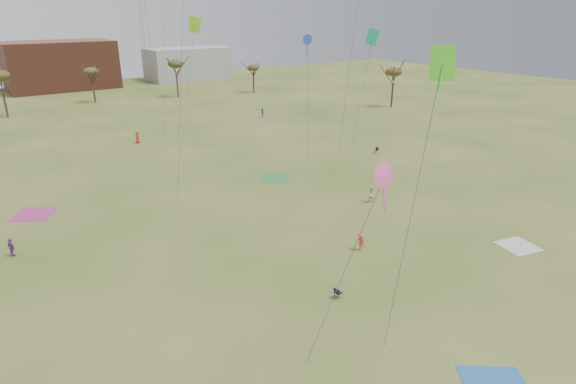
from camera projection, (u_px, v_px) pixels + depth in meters
ground at (392, 320)px, 32.03m from camera, size 260.00×260.00×0.00m
flyer_mid_b at (361, 242)px, 41.06m from camera, size 0.75×1.13×1.62m
flyer_mid_c at (386, 174)px, 57.95m from camera, size 0.62×0.45×1.59m
spectator_mid_d at (11, 247)px, 40.07m from camera, size 0.74×1.05×1.66m
spectator_mid_e at (372, 195)px, 51.24m from camera, size 1.10×1.01×1.82m
flyer_far_b at (137, 137)px, 74.19m from camera, size 0.90×1.05×1.83m
flyer_far_c at (262, 113)px, 91.83m from camera, size 0.88×1.25×1.76m
blanket_cream at (518, 246)px, 42.05m from camera, size 3.61×3.61×0.03m
blanket_plum at (34, 214)px, 48.60m from camera, size 5.18×5.18×0.03m
blanket_olive at (275, 178)px, 59.05m from camera, size 4.68×4.68×0.03m
camp_chair_center at (338, 295)px, 34.45m from camera, size 0.62×0.58×0.87m
camp_chair_right at (376, 152)px, 69.13m from camera, size 0.61×0.57×0.87m
kites_aloft at (200, 11)px, 49.66m from camera, size 65.67×62.30×26.26m
tree_line at (63, 82)px, 87.90m from camera, size 117.44×49.32×8.91m
building_brick at (60, 65)px, 123.55m from camera, size 26.00×16.00×12.00m
building_grey at (189, 63)px, 141.67m from camera, size 24.00×12.00×9.00m
radio_tower at (142, 11)px, 136.25m from camera, size 1.51×1.72×41.00m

